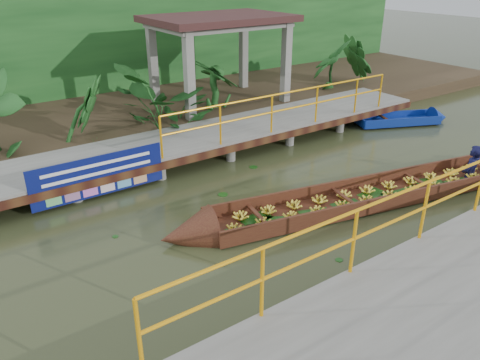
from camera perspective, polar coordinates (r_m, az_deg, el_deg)
ground at (r=9.69m, az=2.90°, el=-3.89°), size 80.00×80.00×0.00m
land_strip at (r=15.75m, az=-14.12°, el=7.79°), size 30.00×8.00×0.45m
far_dock at (r=12.14m, az=-6.92°, el=4.55°), size 16.00×2.06×1.66m
pavilion at (r=15.49m, az=-2.57°, el=18.04°), size 4.40×3.00×3.00m
foliage_backdrop at (r=17.68m, az=-17.87°, el=15.11°), size 30.00×0.80×4.00m
vendor_boat at (r=10.74m, az=18.22°, el=-0.96°), size 9.87×2.99×1.98m
moored_blue_boat at (r=16.13m, az=20.88°, el=6.94°), size 3.08×1.91×0.72m
blue_banner at (r=10.40m, az=-16.80°, el=0.52°), size 2.90×0.04×0.90m
tropical_plants at (r=14.50m, az=-2.84°, el=11.88°), size 14.52×1.52×1.90m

